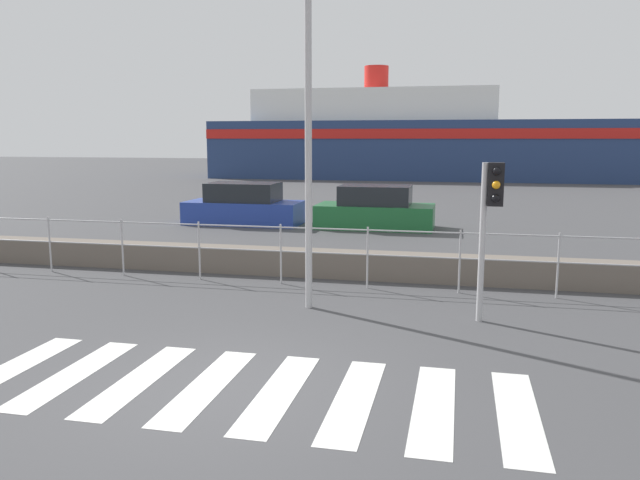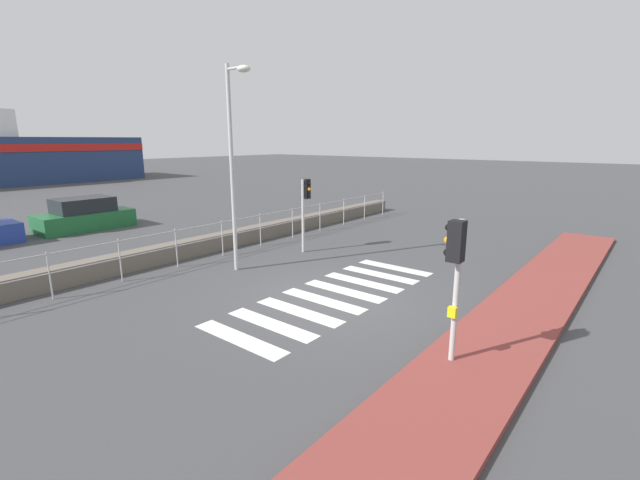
{
  "view_description": "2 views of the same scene",
  "coord_description": "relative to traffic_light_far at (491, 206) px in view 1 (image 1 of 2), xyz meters",
  "views": [
    {
      "loc": [
        2.62,
        -6.67,
        2.96
      ],
      "look_at": [
        0.68,
        2.0,
        1.5
      ],
      "focal_mm": 35.0,
      "sensor_mm": 36.0,
      "label": 1
    },
    {
      "loc": [
        -8.12,
        -6.22,
        3.9
      ],
      "look_at": [
        0.85,
        1.0,
        1.2
      ],
      "focal_mm": 24.0,
      "sensor_mm": 36.0,
      "label": 2
    }
  ],
  "objects": [
    {
      "name": "ground_plane",
      "position": [
        -3.11,
        -3.49,
        -1.9
      ],
      "size": [
        160.0,
        160.0,
        0.0
      ],
      "primitive_type": "plane",
      "color": "#424244"
    },
    {
      "name": "crosswalk",
      "position": [
        -2.94,
        -3.49,
        -1.89
      ],
      "size": [
        6.75,
        2.4,
        0.01
      ],
      "color": "silver",
      "rests_on": "ground_plane"
    },
    {
      "name": "seawall",
      "position": [
        -3.11,
        2.72,
        -1.61
      ],
      "size": [
        25.75,
        0.55,
        0.56
      ],
      "color": "#6B6056",
      "rests_on": "ground_plane"
    },
    {
      "name": "harbor_fence",
      "position": [
        -3.11,
        1.85,
        -1.09
      ],
      "size": [
        23.21,
        0.04,
        1.23
      ],
      "color": "#B2B2B5",
      "rests_on": "ground_plane"
    },
    {
      "name": "traffic_light_far",
      "position": [
        0.0,
        0.0,
        0.0
      ],
      "size": [
        0.34,
        0.32,
        2.58
      ],
      "color": "#B2B2B5",
      "rests_on": "ground_plane"
    },
    {
      "name": "streetlamp",
      "position": [
        -3.02,
        0.05,
        1.79
      ],
      "size": [
        0.32,
        0.94,
        5.96
      ],
      "color": "#B2B2B5",
      "rests_on": "ground_plane"
    },
    {
      "name": "ferry_boat",
      "position": [
        -3.87,
        37.5,
        0.84
      ],
      "size": [
        31.16,
        8.92,
        8.25
      ],
      "color": "navy",
      "rests_on": "ground_plane"
    },
    {
      "name": "parked_car_blue",
      "position": [
        -7.78,
        10.26,
        -1.29
      ],
      "size": [
        4.0,
        1.71,
        1.43
      ],
      "color": "#233D9E",
      "rests_on": "ground_plane"
    },
    {
      "name": "parked_car_green",
      "position": [
        -3.19,
        10.26,
        -1.29
      ],
      "size": [
        3.85,
        1.8,
        1.41
      ],
      "color": "#1E6633",
      "rests_on": "ground_plane"
    }
  ]
}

